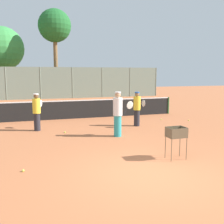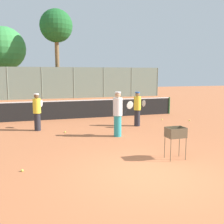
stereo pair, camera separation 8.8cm
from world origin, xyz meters
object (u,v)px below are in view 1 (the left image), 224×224
object	(u,v)px
player_red_cap	(118,113)
player_yellow_shirt	(137,108)
player_white_outfit	(37,111)
tennis_net	(81,109)
parked_car	(68,89)
ball_cart	(176,135)

from	to	relation	value
player_red_cap	player_yellow_shirt	world-z (taller)	player_red_cap
player_white_outfit	player_yellow_shirt	xyz separation A→B (m)	(4.72, -0.42, -0.00)
tennis_net	player_yellow_shirt	xyz separation A→B (m)	(2.15, -3.05, 0.32)
player_yellow_shirt	player_white_outfit	bearing A→B (deg)	-106.35
parked_car	player_white_outfit	bearing A→B (deg)	-102.61
tennis_net	parked_car	bearing A→B (deg)	83.98
player_yellow_shirt	ball_cart	size ratio (longest dim) A/B	1.72
player_red_cap	parked_car	world-z (taller)	player_red_cap
player_yellow_shirt	parked_car	bearing A→B (deg)	169.82
player_white_outfit	parked_car	world-z (taller)	player_white_outfit
player_yellow_shirt	parked_car	xyz separation A→B (m)	(-0.39, 19.78, -0.21)
ball_cart	parked_car	world-z (taller)	parked_car
ball_cart	player_red_cap	bearing A→B (deg)	102.45
tennis_net	player_white_outfit	xyz separation A→B (m)	(-2.57, -2.63, 0.32)
player_red_cap	player_yellow_shirt	size ratio (longest dim) A/B	1.09
player_white_outfit	parked_car	bearing A→B (deg)	12.50
player_yellow_shirt	parked_car	distance (m)	19.78
tennis_net	ball_cart	size ratio (longest dim) A/B	11.70
tennis_net	parked_car	distance (m)	16.82
player_red_cap	ball_cart	xyz separation A→B (m)	(0.72, -3.26, -0.21)
ball_cart	player_yellow_shirt	bearing A→B (deg)	79.94
player_red_cap	parked_car	bearing A→B (deg)	81.73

